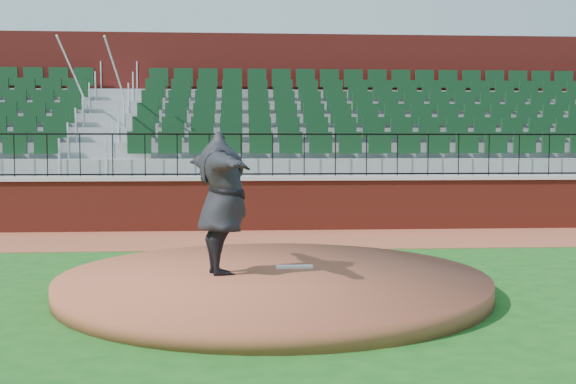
% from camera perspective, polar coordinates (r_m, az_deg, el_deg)
% --- Properties ---
extents(ground, '(90.00, 90.00, 0.00)m').
position_cam_1_polar(ground, '(9.83, 0.59, -8.19)').
color(ground, '#164D16').
rests_on(ground, ground).
extents(warning_track, '(34.00, 3.20, 0.01)m').
position_cam_1_polar(warning_track, '(15.14, -0.98, -3.86)').
color(warning_track, brown).
rests_on(warning_track, ground).
extents(field_wall, '(34.00, 0.35, 1.20)m').
position_cam_1_polar(field_wall, '(16.66, -1.26, -1.08)').
color(field_wall, maroon).
rests_on(field_wall, ground).
extents(wall_cap, '(34.00, 0.45, 0.10)m').
position_cam_1_polar(wall_cap, '(16.62, -1.26, 1.15)').
color(wall_cap, '#B7B7B7').
rests_on(wall_cap, field_wall).
extents(wall_railing, '(34.00, 0.05, 1.00)m').
position_cam_1_polar(wall_railing, '(16.60, -1.26, 3.04)').
color(wall_railing, black).
rests_on(wall_railing, wall_cap).
extents(seating_stands, '(34.00, 5.10, 4.60)m').
position_cam_1_polar(seating_stands, '(19.32, -1.62, 4.66)').
color(seating_stands, gray).
rests_on(seating_stands, ground).
extents(concourse_wall, '(34.00, 0.50, 5.50)m').
position_cam_1_polar(concourse_wall, '(22.13, -1.91, 5.74)').
color(concourse_wall, maroon).
rests_on(concourse_wall, ground).
extents(pitchers_mound, '(5.98, 5.98, 0.25)m').
position_cam_1_polar(pitchers_mound, '(9.84, -1.20, -7.44)').
color(pitchers_mound, brown).
rests_on(pitchers_mound, ground).
extents(pitching_rubber, '(0.55, 0.16, 0.04)m').
position_cam_1_polar(pitching_rubber, '(10.26, 0.53, -6.15)').
color(pitching_rubber, white).
rests_on(pitching_rubber, pitchers_mound).
extents(pitcher, '(1.37, 2.54, 1.99)m').
position_cam_1_polar(pitcher, '(9.70, -5.45, -0.93)').
color(pitcher, black).
rests_on(pitcher, pitchers_mound).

